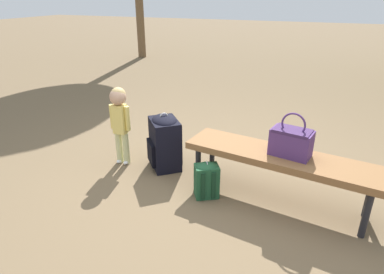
{
  "coord_description": "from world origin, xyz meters",
  "views": [
    {
      "loc": [
        -0.78,
        2.51,
        1.67
      ],
      "look_at": [
        0.26,
        -0.07,
        0.45
      ],
      "focal_mm": 30.78,
      "sensor_mm": 36.0,
      "label": 1
    }
  ],
  "objects_px": {
    "handbag": "(291,141)",
    "backpack_small": "(207,179)",
    "park_bench": "(280,160)",
    "child_standing": "(120,114)",
    "backpack_large": "(165,141)"
  },
  "relations": [
    {
      "from": "child_standing",
      "to": "backpack_large",
      "type": "relative_size",
      "value": 1.38
    },
    {
      "from": "handbag",
      "to": "child_standing",
      "type": "xyz_separation_m",
      "value": [
        1.69,
        -0.1,
        -0.03
      ]
    },
    {
      "from": "backpack_large",
      "to": "handbag",
      "type": "bearing_deg",
      "value": 171.52
    },
    {
      "from": "park_bench",
      "to": "handbag",
      "type": "height_order",
      "value": "handbag"
    },
    {
      "from": "park_bench",
      "to": "child_standing",
      "type": "height_order",
      "value": "child_standing"
    },
    {
      "from": "handbag",
      "to": "backpack_small",
      "type": "height_order",
      "value": "handbag"
    },
    {
      "from": "park_bench",
      "to": "backpack_small",
      "type": "relative_size",
      "value": 4.73
    },
    {
      "from": "child_standing",
      "to": "handbag",
      "type": "bearing_deg",
      "value": 176.71
    },
    {
      "from": "park_bench",
      "to": "backpack_small",
      "type": "bearing_deg",
      "value": 15.79
    },
    {
      "from": "park_bench",
      "to": "backpack_small",
      "type": "xyz_separation_m",
      "value": [
        0.58,
        0.17,
        -0.22
      ]
    },
    {
      "from": "park_bench",
      "to": "handbag",
      "type": "xyz_separation_m",
      "value": [
        -0.07,
        -0.0,
        0.18
      ]
    },
    {
      "from": "child_standing",
      "to": "backpack_large",
      "type": "bearing_deg",
      "value": -169.14
    },
    {
      "from": "child_standing",
      "to": "backpack_small",
      "type": "xyz_separation_m",
      "value": [
        -1.03,
        0.27,
        -0.37
      ]
    },
    {
      "from": "child_standing",
      "to": "backpack_large",
      "type": "xyz_separation_m",
      "value": [
        -0.45,
        -0.09,
        -0.25
      ]
    },
    {
      "from": "child_standing",
      "to": "backpack_large",
      "type": "height_order",
      "value": "child_standing"
    }
  ]
}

